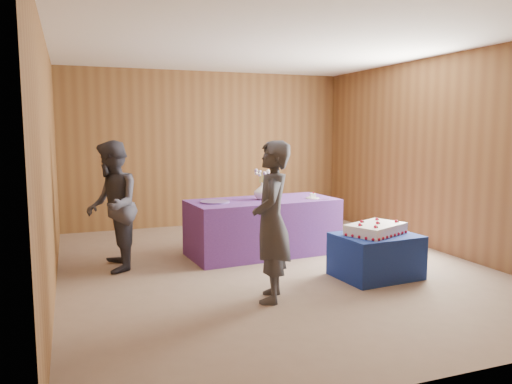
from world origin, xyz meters
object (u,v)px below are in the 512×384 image
vase (262,191)px  guest_left (272,222)px  guest_right (112,206)px  sheet_cake (376,229)px  cake_table (376,256)px  serving_table (263,227)px

vase → guest_left: size_ratio=0.14×
vase → guest_right: bearing=-176.3°
sheet_cake → cake_table: bearing=-113.8°
sheet_cake → vase: size_ratio=3.57×
serving_table → guest_left: guest_left is taller
vase → guest_left: guest_left is taller
vase → guest_left: (-0.59, -1.78, -0.07)m
sheet_cake → vase: bearing=95.6°
cake_table → guest_left: 1.56m
guest_left → guest_right: 2.16m
vase → guest_right: size_ratio=0.15×
serving_table → guest_left: 1.91m
cake_table → sheet_cake: bearing=85.9°
sheet_cake → guest_left: size_ratio=0.51×
serving_table → vase: size_ratio=8.69×
serving_table → guest_right: 2.02m
vase → sheet_cake: bearing=-60.2°
serving_table → cake_table: bearing=-64.7°
guest_left → sheet_cake: bearing=127.0°
vase → guest_right: (-1.97, -0.13, -0.08)m
sheet_cake → guest_left: (-1.43, -0.32, 0.24)m
cake_table → guest_left: guest_left is taller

